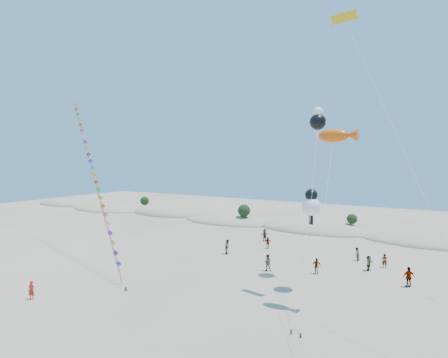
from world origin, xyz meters
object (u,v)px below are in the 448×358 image
kite_train (93,170)px  parafoil_kite (346,23)px  fish_kite (338,136)px  flyer_foreground (31,290)px

kite_train → parafoil_kite: 30.98m
fish_kite → flyer_foreground: bearing=-153.5°
fish_kite → parafoil_kite: (-0.19, 2.94, 9.37)m
fish_kite → flyer_foreground: size_ratio=9.16×
fish_kite → parafoil_kite: bearing=93.8°
fish_kite → parafoil_kite: 9.82m
parafoil_kite → flyer_foreground: bearing=-147.5°
fish_kite → flyer_foreground: 27.90m
fish_kite → parafoil_kite: size_ratio=0.59×
fish_kite → flyer_foreground: (-22.23, -11.08, -12.70)m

